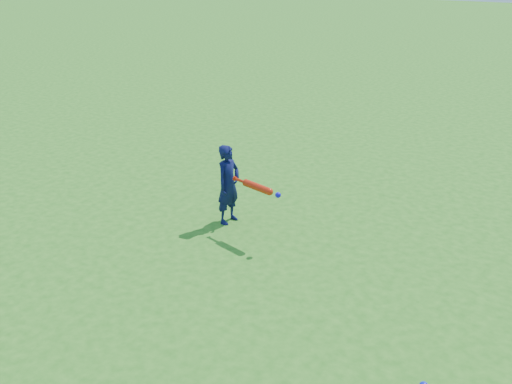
% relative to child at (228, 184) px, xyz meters
% --- Properties ---
extents(ground, '(80.00, 80.00, 0.00)m').
position_rel_child_xyz_m(ground, '(0.11, -0.49, -0.52)').
color(ground, '#28731B').
rests_on(ground, ground).
extents(child, '(0.27, 0.39, 1.04)m').
position_rel_child_xyz_m(child, '(0.00, 0.00, 0.00)').
color(child, '#0E1143').
rests_on(child, ground).
extents(bat_swing, '(0.76, 0.23, 0.09)m').
position_rel_child_xyz_m(bat_swing, '(0.58, -0.18, 0.14)').
color(bat_swing, red).
rests_on(bat_swing, ground).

